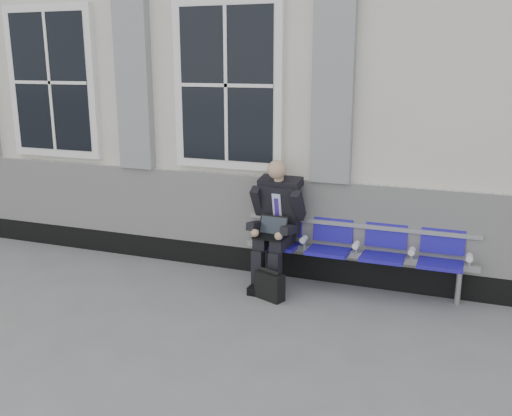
% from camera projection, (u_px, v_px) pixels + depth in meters
% --- Properties ---
extents(ground, '(70.00, 70.00, 0.00)m').
position_uv_depth(ground, '(145.00, 309.00, 5.97)').
color(ground, slate).
rests_on(ground, ground).
extents(station_building, '(14.40, 4.40, 4.49)m').
position_uv_depth(station_building, '(259.00, 81.00, 8.56)').
color(station_building, beige).
rests_on(station_building, ground).
extents(bench, '(2.60, 0.47, 0.91)m').
position_uv_depth(bench, '(357.00, 243.00, 6.36)').
color(bench, '#9EA0A3').
rests_on(bench, ground).
extents(businessman, '(0.60, 0.81, 1.46)m').
position_uv_depth(businessman, '(277.00, 218.00, 6.49)').
color(businessman, black).
rests_on(businessman, ground).
extents(briefcase, '(0.36, 0.26, 0.34)m').
position_uv_depth(briefcase, '(270.00, 285.00, 6.19)').
color(briefcase, black).
rests_on(briefcase, ground).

